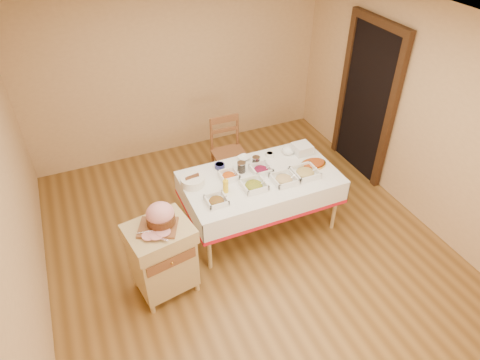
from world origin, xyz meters
The scene contains 23 objects.
room_shell centered at (0.00, 0.00, 1.30)m, with size 5.00×5.00×5.00m.
doorway centered at (2.20, 0.90, 1.11)m, with size 0.09×1.10×2.20m.
dining_table centered at (0.30, 0.30, 0.60)m, with size 1.82×1.02×0.76m.
butcher_cart centered at (-1.05, -0.20, 0.50)m, with size 0.70×0.62×0.88m.
dining_chair centered at (0.30, 1.31, 0.51)m, with size 0.46×0.44×0.99m.
ham_on_board centered at (-1.01, -0.17, 0.99)m, with size 0.39×0.37×0.26m.
serving_dish_a centered at (-0.34, 0.07, 0.79)m, with size 0.23×0.22×0.10m.
serving_dish_b centered at (0.14, 0.15, 0.79)m, with size 0.27×0.27×0.11m.
serving_dish_c centered at (0.50, 0.11, 0.79)m, with size 0.27×0.27×0.11m.
serving_dish_d centered at (0.80, 0.12, 0.80)m, with size 0.28×0.28×0.11m.
serving_dish_e centered at (-0.05, 0.43, 0.79)m, with size 0.22×0.21×0.10m.
serving_dish_f centered at (0.35, 0.39, 0.79)m, with size 0.24×0.23×0.11m.
small_bowl_left centered at (-0.49, 0.57, 0.79)m, with size 0.11×0.11×0.05m.
small_bowl_mid centered at (-0.07, 0.67, 0.79)m, with size 0.12×0.12×0.05m.
small_bowl_right centered at (0.59, 0.64, 0.79)m, with size 0.10×0.10×0.05m.
bowl_white_imported centered at (0.27, 0.71, 0.78)m, with size 0.15×0.15×0.04m, color white.
bowl_small_imported centered at (0.84, 0.62, 0.79)m, with size 0.16×0.16×0.05m, color white.
preserve_jar_left centered at (0.13, 0.48, 0.82)m, with size 0.10×0.10×0.13m.
preserve_jar_right centered at (0.35, 0.53, 0.82)m, with size 0.10×0.10×0.12m.
mustard_bottle centered at (-0.18, 0.20, 0.85)m, with size 0.06×0.06×0.20m.
bread_basket centered at (-0.48, 0.47, 0.81)m, with size 0.28×0.28×0.12m.
plate_stack centered at (1.00, 0.56, 0.82)m, with size 0.21×0.21×0.12m.
brass_platter centered at (0.99, 0.25, 0.78)m, with size 0.32×0.23×0.04m.
Camera 1 is at (-1.54, -3.29, 3.75)m, focal length 32.00 mm.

